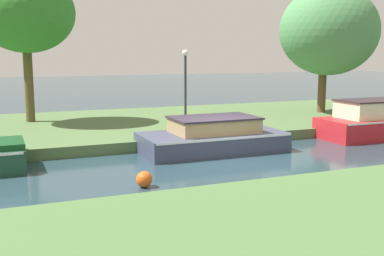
{
  "coord_description": "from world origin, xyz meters",
  "views": [
    {
      "loc": [
        -6.97,
        -13.94,
        3.5
      ],
      "look_at": [
        -0.66,
        1.2,
        0.9
      ],
      "focal_mm": 44.53,
      "sensor_mm": 36.0,
      "label": 1
    }
  ],
  "objects_px": {
    "mooring_post_near": "(351,117)",
    "lamp_post": "(185,81)",
    "slate_narrowboat": "(213,137)",
    "willow_tree_centre": "(329,31)",
    "channel_buoy": "(144,179)",
    "willow_tree_left": "(26,13)",
    "red_cruiser": "(378,120)"
  },
  "relations": [
    {
      "from": "slate_narrowboat",
      "to": "lamp_post",
      "type": "relative_size",
      "value": 1.59
    },
    {
      "from": "channel_buoy",
      "to": "slate_narrowboat",
      "type": "bearing_deg",
      "value": 44.0
    },
    {
      "from": "red_cruiser",
      "to": "channel_buoy",
      "type": "distance_m",
      "value": 11.75
    },
    {
      "from": "red_cruiser",
      "to": "willow_tree_centre",
      "type": "xyz_separation_m",
      "value": [
        1.2,
        4.89,
        3.88
      ]
    },
    {
      "from": "slate_narrowboat",
      "to": "red_cruiser",
      "type": "xyz_separation_m",
      "value": [
        7.6,
        0.0,
        0.19
      ]
    },
    {
      "from": "willow_tree_centre",
      "to": "mooring_post_near",
      "type": "distance_m",
      "value": 5.36
    },
    {
      "from": "red_cruiser",
      "to": "lamp_post",
      "type": "xyz_separation_m",
      "value": [
        -7.8,
        2.09,
        1.69
      ]
    },
    {
      "from": "mooring_post_near",
      "to": "lamp_post",
      "type": "bearing_deg",
      "value": 175.51
    },
    {
      "from": "red_cruiser",
      "to": "willow_tree_centre",
      "type": "bearing_deg",
      "value": 76.2
    },
    {
      "from": "willow_tree_left",
      "to": "mooring_post_near",
      "type": "distance_m",
      "value": 14.93
    },
    {
      "from": "lamp_post",
      "to": "mooring_post_near",
      "type": "bearing_deg",
      "value": -4.49
    },
    {
      "from": "channel_buoy",
      "to": "willow_tree_centre",
      "type": "bearing_deg",
      "value": 34.03
    },
    {
      "from": "red_cruiser",
      "to": "willow_tree_centre",
      "type": "distance_m",
      "value": 6.36
    },
    {
      "from": "willow_tree_left",
      "to": "willow_tree_centre",
      "type": "bearing_deg",
      "value": -8.05
    },
    {
      "from": "slate_narrowboat",
      "to": "channel_buoy",
      "type": "bearing_deg",
      "value": -136.0
    },
    {
      "from": "red_cruiser",
      "to": "channel_buoy",
      "type": "bearing_deg",
      "value": -162.72
    },
    {
      "from": "mooring_post_near",
      "to": "channel_buoy",
      "type": "bearing_deg",
      "value": -155.88
    },
    {
      "from": "lamp_post",
      "to": "channel_buoy",
      "type": "relative_size",
      "value": 7.47
    },
    {
      "from": "willow_tree_left",
      "to": "channel_buoy",
      "type": "xyz_separation_m",
      "value": [
        2.03,
        -10.42,
        -4.96
      ]
    },
    {
      "from": "willow_tree_centre",
      "to": "willow_tree_left",
      "type": "bearing_deg",
      "value": 171.95
    },
    {
      "from": "lamp_post",
      "to": "mooring_post_near",
      "type": "xyz_separation_m",
      "value": [
        7.71,
        -0.61,
        -1.74
      ]
    },
    {
      "from": "lamp_post",
      "to": "channel_buoy",
      "type": "distance_m",
      "value": 6.89
    },
    {
      "from": "willow_tree_centre",
      "to": "channel_buoy",
      "type": "distance_m",
      "value": 15.6
    },
    {
      "from": "red_cruiser",
      "to": "willow_tree_left",
      "type": "xyz_separation_m",
      "value": [
        -13.24,
        6.93,
        4.47
      ]
    },
    {
      "from": "willow_tree_centre",
      "to": "lamp_post",
      "type": "xyz_separation_m",
      "value": [
        -9.0,
        -2.8,
        -2.19
      ]
    },
    {
      "from": "slate_narrowboat",
      "to": "mooring_post_near",
      "type": "xyz_separation_m",
      "value": [
        7.5,
        1.49,
        0.14
      ]
    },
    {
      "from": "mooring_post_near",
      "to": "red_cruiser",
      "type": "bearing_deg",
      "value": -86.28
    },
    {
      "from": "willow_tree_centre",
      "to": "channel_buoy",
      "type": "relative_size",
      "value": 14.96
    },
    {
      "from": "red_cruiser",
      "to": "willow_tree_left",
      "type": "height_order",
      "value": "willow_tree_left"
    },
    {
      "from": "willow_tree_left",
      "to": "channel_buoy",
      "type": "bearing_deg",
      "value": -78.96
    },
    {
      "from": "red_cruiser",
      "to": "mooring_post_near",
      "type": "bearing_deg",
      "value": 93.72
    },
    {
      "from": "lamp_post",
      "to": "channel_buoy",
      "type": "height_order",
      "value": "lamp_post"
    }
  ]
}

